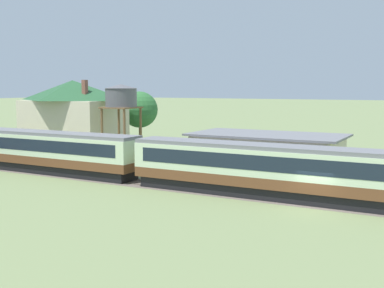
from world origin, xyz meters
name	(u,v)px	position (x,y,z in m)	size (l,w,h in m)	color
ground_plane	(313,209)	(0.00, 0.00, 0.00)	(600.00, 600.00, 0.00)	#707F51
passenger_train	(142,158)	(-15.27, 1.76, 2.22)	(88.06, 3.00, 3.99)	brown
railway_track	(105,179)	(-19.34, 1.76, 0.01)	(148.81, 3.60, 0.04)	#665B51
station_building	(267,152)	(-7.86, 12.72, 1.87)	(14.87, 9.24, 3.70)	beige
station_house_dark_green_roof	(73,115)	(-35.37, 15.44, 4.73)	(13.17, 8.42, 9.15)	beige
water_tower	(121,98)	(-26.00, 13.26, 7.03)	(3.84, 3.84, 8.61)	brown
yard_tree_0	(140,110)	(-29.76, 22.40, 5.20)	(4.98, 4.98, 7.70)	brown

